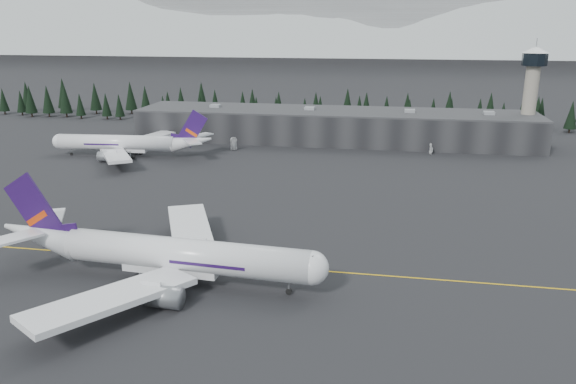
% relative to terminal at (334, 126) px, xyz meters
% --- Properties ---
extents(ground, '(1400.00, 1400.00, 0.00)m').
position_rel_terminal_xyz_m(ground, '(0.00, -125.00, -6.30)').
color(ground, black).
rests_on(ground, ground).
extents(taxiline, '(400.00, 0.40, 0.02)m').
position_rel_terminal_xyz_m(taxiline, '(0.00, -127.00, -6.29)').
color(taxiline, gold).
rests_on(taxiline, ground).
extents(terminal, '(160.00, 30.00, 12.60)m').
position_rel_terminal_xyz_m(terminal, '(0.00, 0.00, 0.00)').
color(terminal, black).
rests_on(terminal, ground).
extents(control_tower, '(10.00, 10.00, 37.70)m').
position_rel_terminal_xyz_m(control_tower, '(75.00, 3.00, 17.11)').
color(control_tower, gray).
rests_on(control_tower, ground).
extents(treeline, '(360.00, 20.00, 15.00)m').
position_rel_terminal_xyz_m(treeline, '(0.00, 37.00, 1.20)').
color(treeline, black).
rests_on(treeline, ground).
extents(mountain_ridge, '(4400.00, 900.00, 420.00)m').
position_rel_terminal_xyz_m(mountain_ridge, '(0.00, 875.00, -6.30)').
color(mountain_ridge, white).
rests_on(mountain_ridge, ground).
extents(jet_main, '(65.44, 60.28, 19.23)m').
position_rel_terminal_xyz_m(jet_main, '(-18.90, -136.23, -0.88)').
color(jet_main, silver).
rests_on(jet_main, ground).
extents(jet_parked, '(59.41, 54.68, 17.47)m').
position_rel_terminal_xyz_m(jet_parked, '(-69.12, -41.68, -1.37)').
color(jet_parked, silver).
rests_on(jet_parked, ground).
extents(gse_vehicle_a, '(4.56, 5.56, 1.41)m').
position_rel_terminal_xyz_m(gse_vehicle_a, '(-35.57, -24.72, -5.60)').
color(gse_vehicle_a, silver).
rests_on(gse_vehicle_a, ground).
extents(gse_vehicle_b, '(4.16, 1.77, 1.40)m').
position_rel_terminal_xyz_m(gse_vehicle_b, '(37.97, -18.37, -5.60)').
color(gse_vehicle_b, silver).
rests_on(gse_vehicle_b, ground).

